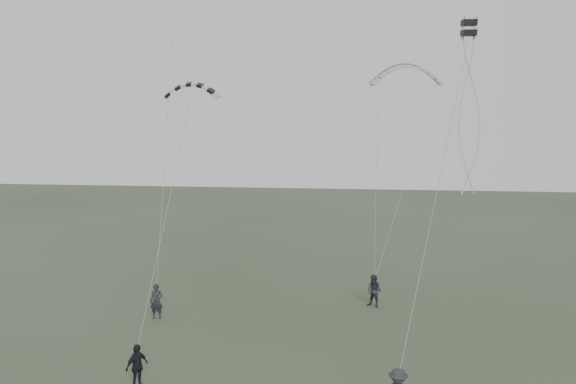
% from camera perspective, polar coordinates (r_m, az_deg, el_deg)
% --- Properties ---
extents(ground, '(140.00, 140.00, 0.00)m').
position_cam_1_polar(ground, '(24.71, -3.09, -17.50)').
color(ground, '#33402B').
rests_on(ground, ground).
extents(flyer_left, '(0.73, 0.52, 1.86)m').
position_cam_1_polar(flyer_left, '(31.00, -13.21, -10.76)').
color(flyer_left, '#222228').
rests_on(flyer_left, ground).
extents(flyer_right, '(1.11, 1.03, 1.83)m').
position_cam_1_polar(flyer_right, '(32.42, 8.75, -9.91)').
color(flyer_right, '#28282D').
rests_on(flyer_right, ground).
extents(flyer_center, '(0.86, 1.11, 1.76)m').
position_cam_1_polar(flyer_center, '(23.47, -15.09, -16.73)').
color(flyer_center, black).
rests_on(flyer_center, ground).
extents(kite_pale_large, '(4.68, 1.98, 1.96)m').
position_cam_1_polar(kite_pale_large, '(36.72, 12.01, 12.41)').
color(kite_pale_large, '#B8BBBE').
rests_on(kite_pale_large, flyer_right).
extents(kite_striped, '(2.93, 1.39, 1.26)m').
position_cam_1_polar(kite_striped, '(29.84, -9.74, 10.74)').
color(kite_striped, black).
rests_on(kite_striped, flyer_center).
extents(kite_box, '(0.66, 0.70, 0.73)m').
position_cam_1_polar(kite_box, '(27.11, 17.90, 15.59)').
color(kite_box, black).
rests_on(kite_box, flyer_far).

